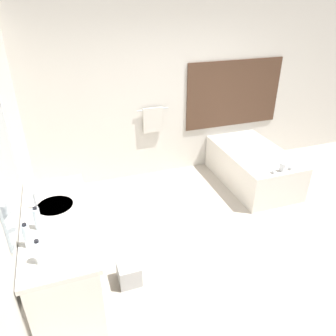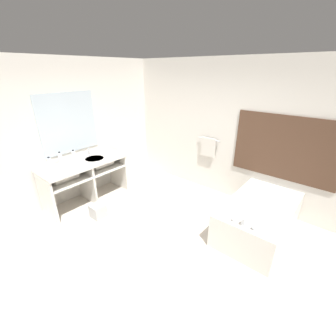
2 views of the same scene
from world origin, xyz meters
name	(u,v)px [view 1 (image 1 of 2)]	position (x,y,z in m)	size (l,w,h in m)	color
ground_plane	(230,254)	(0.00, 0.00, 0.00)	(16.00, 16.00, 0.00)	beige
wall_back_with_blinds	(172,94)	(0.04, 2.23, 1.35)	(7.40, 0.13, 2.70)	silver
wall_left_with_mirror	(0,191)	(-2.23, 0.00, 1.35)	(0.08, 7.40, 2.70)	silver
vanity_counter	(60,236)	(-1.86, 0.21, 0.63)	(0.64, 1.60, 0.85)	silver
sink_faucet	(35,201)	(-2.04, 0.43, 0.94)	(0.09, 0.04, 0.18)	silver
bathtub	(253,165)	(1.13, 1.40, 0.31)	(0.91, 1.59, 0.68)	silver
water_bottle_1	(37,218)	(-2.02, 0.09, 0.96)	(0.07, 0.07, 0.23)	white
water_bottle_2	(27,236)	(-2.10, -0.13, 0.96)	(0.07, 0.07, 0.24)	white
water_bottle_3	(39,252)	(-2.00, -0.37, 0.96)	(0.07, 0.07, 0.23)	white
waste_bin	(129,273)	(-1.24, -0.02, 0.12)	(0.24, 0.24, 0.24)	#B2B2B2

